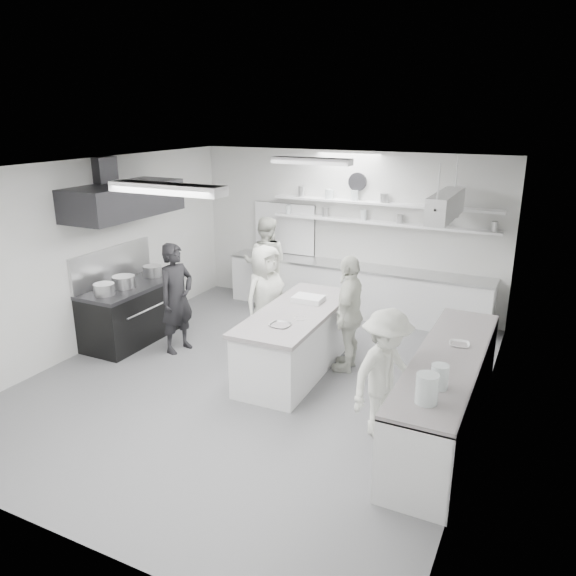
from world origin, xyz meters
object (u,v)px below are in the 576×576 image
at_px(cook_stove, 177,298).
at_px(stove, 134,313).
at_px(right_counter, 445,395).
at_px(back_counter, 354,290).
at_px(prep_island, 296,341).
at_px(cook_back, 265,263).

bearing_deg(cook_stove, stove, 98.32).
bearing_deg(right_counter, back_counter, 124.65).
relative_size(prep_island, cook_stove, 1.37).
bearing_deg(prep_island, cook_stove, -176.31).
height_order(stove, back_counter, back_counter).
bearing_deg(cook_stove, prep_island, -73.32).
distance_m(stove, cook_stove, 1.05).
height_order(prep_island, cook_stove, cook_stove).
xyz_separation_m(prep_island, cook_stove, (-1.99, -0.19, 0.43)).
height_order(back_counter, right_counter, right_counter).
xyz_separation_m(right_counter, cook_stove, (-4.29, 0.55, 0.41)).
height_order(stove, cook_stove, cook_stove).
bearing_deg(stove, prep_island, 2.60).
bearing_deg(stove, back_counter, 43.99).
height_order(prep_island, cook_back, cook_back).
relative_size(back_counter, cook_back, 2.79).
bearing_deg(cook_back, cook_stove, 67.39).
bearing_deg(right_counter, cook_stove, 172.72).
xyz_separation_m(stove, prep_island, (2.95, 0.13, -0.00)).
bearing_deg(cook_stove, right_counter, -85.91).
distance_m(stove, back_counter, 4.03).
distance_m(back_counter, cook_stove, 3.48).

